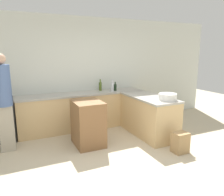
{
  "coord_description": "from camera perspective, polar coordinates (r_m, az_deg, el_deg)",
  "views": [
    {
      "loc": [
        -1.55,
        -2.89,
        1.85
      ],
      "look_at": [
        0.29,
        1.08,
        0.93
      ],
      "focal_mm": 35.0,
      "sensor_mm": 36.0,
      "label": 1
    }
  ],
  "objects": [
    {
      "name": "island_table",
      "position": [
        4.43,
        -6.28,
        -6.59
      ],
      "size": [
        0.55,
        0.68,
        0.9
      ],
      "color": "brown",
      "rests_on": "ground_plane"
    },
    {
      "name": "mixing_bowl",
      "position": [
        4.61,
        14.32,
        0.3
      ],
      "size": [
        0.36,
        0.36,
        0.14
      ],
      "color": "white",
      "rests_on": "counter_peninsula"
    },
    {
      "name": "paper_bag",
      "position": [
        4.35,
        17.39,
        -11.04
      ],
      "size": [
        0.28,
        0.23,
        0.39
      ],
      "color": "#A88456",
      "rests_on": "ground_plane"
    },
    {
      "name": "counter_back",
      "position": [
        5.42,
        -7.44,
        -3.22
      ],
      "size": [
        3.09,
        0.63,
        0.88
      ],
      "color": "#D6B27A",
      "rests_on": "ground_plane"
    },
    {
      "name": "ground_plane",
      "position": [
        3.76,
        3.01,
        -17.56
      ],
      "size": [
        14.0,
        14.0,
        0.0
      ],
      "primitive_type": "plane",
      "color": "beige"
    },
    {
      "name": "counter_peninsula",
      "position": [
        5.03,
        9.48,
        -4.5
      ],
      "size": [
        0.69,
        1.51,
        0.88
      ],
      "color": "#D6B27A",
      "rests_on": "ground_plane"
    },
    {
      "name": "wall_back",
      "position": [
        5.57,
        -8.72,
        6.64
      ],
      "size": [
        8.0,
        0.06,
        2.7
      ],
      "color": "silver",
      "rests_on": "ground_plane"
    },
    {
      "name": "person_by_range",
      "position": [
        4.45,
        -26.43,
        -0.17
      ],
      "size": [
        0.29,
        0.29,
        1.83
      ],
      "color": "#ADA38E",
      "rests_on": "ground_plane"
    },
    {
      "name": "range_oven",
      "position": [
        5.21,
        -27.24,
        -5.08
      ],
      "size": [
        0.58,
        0.59,
        0.9
      ],
      "color": "black",
      "rests_on": "ground_plane"
    },
    {
      "name": "vinegar_bottle_clear",
      "position": [
        5.49,
        0.09,
        3.02
      ],
      "size": [
        0.08,
        0.08,
        0.3
      ],
      "color": "silver",
      "rests_on": "counter_back"
    },
    {
      "name": "wine_bottle_dark",
      "position": [
        5.58,
        0.84,
        2.85
      ],
      "size": [
        0.07,
        0.07,
        0.22
      ],
      "color": "black",
      "rests_on": "counter_back"
    },
    {
      "name": "olive_oil_bottle",
      "position": [
        5.59,
        -3.07,
        3.13
      ],
      "size": [
        0.07,
        0.07,
        0.29
      ],
      "color": "#475B1E",
      "rests_on": "counter_back"
    }
  ]
}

